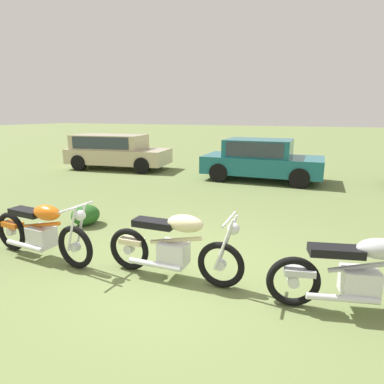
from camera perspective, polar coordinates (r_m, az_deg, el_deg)
ground_plane at (r=4.88m, az=-3.30°, el=-14.47°), size 120.00×120.00×0.00m
motorcycle_orange at (r=5.73m, az=-25.02°, el=-6.21°), size 2.16×0.64×1.02m
motorcycle_cream at (r=4.61m, az=-3.25°, el=-9.52°), size 2.08×0.64×1.02m
motorcycle_silver at (r=4.35m, az=27.58°, el=-12.74°), size 2.05×0.86×1.02m
car_beige at (r=14.19m, az=-13.53°, el=7.35°), size 4.41×2.27×1.43m
car_teal at (r=11.67m, az=11.97°, el=5.96°), size 4.09×2.03×1.43m
shrub_low at (r=7.23m, az=-18.23°, el=-3.84°), size 0.57×0.61×0.42m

